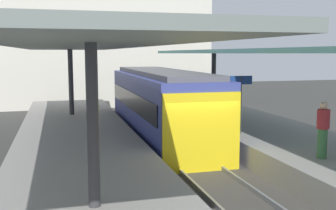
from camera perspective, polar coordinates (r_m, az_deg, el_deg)
ground_plane at (r=14.05m, az=3.67°, el=-9.37°), size 80.00×80.00×0.00m
platform_left at (r=13.21m, az=-12.26°, el=-8.36°), size 4.40×28.00×1.00m
platform_right at (r=15.55m, az=17.12°, el=-6.13°), size 4.40×28.00×1.00m
track_ballast at (r=14.02m, az=3.67°, el=-8.97°), size 3.20×28.00×0.20m
rail_near_side at (r=13.77m, az=0.81°, el=-8.54°), size 0.08×28.00×0.14m
rail_far_side at (r=14.22m, az=6.45°, el=-8.06°), size 0.08×28.00×0.14m
commuter_train at (r=17.89m, az=-0.97°, el=-0.07°), size 2.78×10.57×3.10m
canopy_left at (r=14.12m, az=-13.01°, el=8.17°), size 4.18×21.00×3.41m
canopy_right at (r=16.33m, az=14.94°, el=7.27°), size 4.18×21.00×3.21m
platform_sign at (r=15.25m, az=10.30°, el=1.91°), size 0.90×0.08×2.21m
passenger_near_bench at (r=12.45m, az=21.19°, el=-3.23°), size 0.36×0.36×1.66m
station_building_backdrop at (r=32.86m, az=-10.78°, el=9.77°), size 18.00×6.00×11.00m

